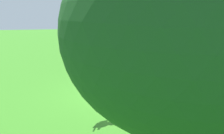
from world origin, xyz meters
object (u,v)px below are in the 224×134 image
frisbee_held (128,79)px  dog (92,63)px  person (127,74)px  frisbee_flying (96,51)px  tree_far_left (188,39)px

frisbee_held → dog: bearing=46.8°
person → frisbee_flying: bearing=5.7°
frisbee_flying → tree_far_left: size_ratio=0.05×
frisbee_flying → frisbee_held: (-1.42, -1.51, -1.43)m
frisbee_flying → tree_far_left: (-0.29, 6.18, 1.18)m
dog → frisbee_flying: (-0.16, -0.17, 0.34)m
dog → tree_far_left: tree_far_left is taller
dog → tree_far_left: (-0.46, 6.01, 1.52)m
person → dog: 2.81m
person → frisbee_flying: 2.74m
frisbee_flying → tree_far_left: 6.30m
frisbee_held → tree_far_left: bearing=81.7°
person → frisbee_held: 0.40m
dog → tree_far_left: 6.21m
frisbee_held → frisbee_flying: bearing=46.8°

